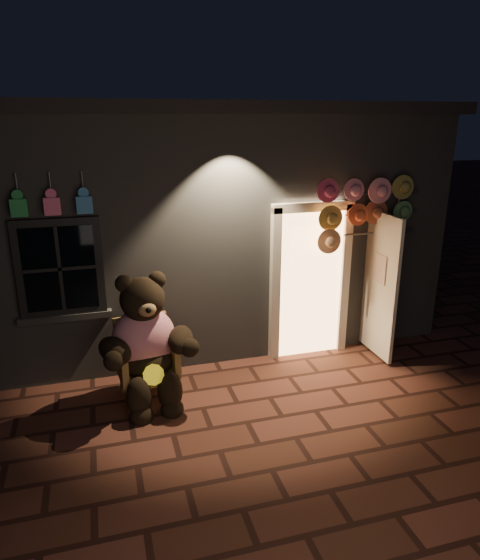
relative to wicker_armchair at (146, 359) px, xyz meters
name	(u,v)px	position (x,y,z in m)	size (l,w,h in m)	color
ground	(247,422)	(1.01, -0.90, -0.49)	(60.00, 60.00, 0.00)	brown
shop_building	(181,209)	(1.01, 3.08, 1.25)	(7.30, 5.95, 3.51)	slate
wicker_armchair	(146,359)	(0.00, 0.00, 0.00)	(0.74, 0.68, 0.98)	olive
teddy_bear	(146,344)	(0.01, -0.13, 0.25)	(1.21, 0.99, 1.67)	red
hat_rack	(365,210)	(3.03, 0.37, 1.59)	(1.53, 0.22, 2.49)	#59595E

